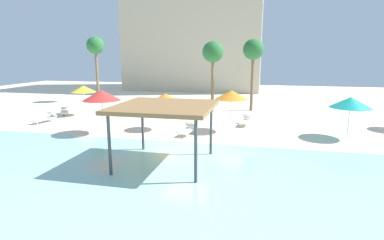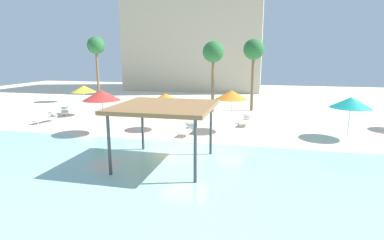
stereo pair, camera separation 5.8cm
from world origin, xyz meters
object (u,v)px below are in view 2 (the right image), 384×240
palm_tree_2 (96,47)px  beach_umbrella_orange_0 (232,95)px  lounge_chair_0 (65,111)px  lounge_chair_3 (46,118)px  palm_tree_0 (254,51)px  lounge_chair_2 (246,121)px  shade_pavilion (164,108)px  palm_tree_1 (213,54)px  beach_umbrella_orange_2 (165,97)px  beach_umbrella_yellow_5 (84,89)px  beach_umbrella_red_4 (102,95)px  beach_umbrella_teal_1 (351,102)px  lounge_chair_1 (188,129)px

palm_tree_2 → beach_umbrella_orange_0: bearing=-33.7°
lounge_chair_0 → lounge_chair_3: same height
palm_tree_0 → lounge_chair_2: bearing=-91.5°
lounge_chair_0 → palm_tree_0: (15.97, 5.77, 5.15)m
shade_pavilion → palm_tree_1: size_ratio=0.70×
beach_umbrella_orange_2 → beach_umbrella_yellow_5: beach_umbrella_yellow_5 is taller
lounge_chair_3 → palm_tree_1: size_ratio=0.31×
beach_umbrella_red_4 → lounge_chair_2: (9.04, 4.86, -2.25)m
beach_umbrella_teal_1 → lounge_chair_3: bearing=-179.6°
beach_umbrella_teal_1 → palm_tree_0: 11.22m
shade_pavilion → beach_umbrella_orange_0: bearing=72.0°
lounge_chair_1 → palm_tree_1: palm_tree_1 is taller
lounge_chair_2 → lounge_chair_1: bearing=-35.7°
beach_umbrella_red_4 → beach_umbrella_yellow_5: (-4.79, 5.56, -0.28)m
beach_umbrella_orange_0 → beach_umbrella_red_4: beach_umbrella_red_4 is taller
beach_umbrella_yellow_5 → palm_tree_2: palm_tree_2 is taller
lounge_chair_3 → beach_umbrella_orange_0: bearing=107.0°
palm_tree_1 → beach_umbrella_teal_1: bearing=-36.7°
beach_umbrella_yellow_5 → beach_umbrella_orange_0: bearing=-12.6°
beach_umbrella_red_4 → lounge_chair_0: 8.98m
lounge_chair_1 → lounge_chair_2: (3.60, 3.72, 0.00)m
lounge_chair_0 → palm_tree_2: size_ratio=0.27×
beach_umbrella_yellow_5 → lounge_chair_1: beach_umbrella_yellow_5 is taller
beach_umbrella_red_4 → lounge_chair_3: 7.00m
beach_umbrella_orange_0 → palm_tree_1: size_ratio=0.44×
beach_umbrella_teal_1 → lounge_chair_0: beach_umbrella_teal_1 is taller
beach_umbrella_orange_2 → palm_tree_2: palm_tree_2 is taller
palm_tree_1 → beach_umbrella_yellow_5: bearing=-158.1°
lounge_chair_0 → beach_umbrella_red_4: bearing=17.8°
beach_umbrella_orange_0 → palm_tree_0: size_ratio=0.43×
beach_umbrella_red_4 → palm_tree_2: size_ratio=0.41×
beach_umbrella_orange_0 → beach_umbrella_teal_1: beach_umbrella_orange_0 is taller
beach_umbrella_orange_2 → lounge_chair_2: beach_umbrella_orange_2 is taller
lounge_chair_1 → lounge_chair_0: bearing=-104.8°
lounge_chair_2 → lounge_chair_3: 15.45m
beach_umbrella_red_4 → palm_tree_0: bearing=50.7°
shade_pavilion → lounge_chair_0: shade_pavilion is taller
beach_umbrella_teal_1 → lounge_chair_3: size_ratio=1.31×
beach_umbrella_teal_1 → palm_tree_1: bearing=143.3°
beach_umbrella_teal_1 → palm_tree_0: bearing=125.7°
lounge_chair_2 → lounge_chair_3: size_ratio=0.99×
lounge_chair_2 → lounge_chair_3: same height
beach_umbrella_orange_0 → lounge_chair_1: 3.78m
lounge_chair_1 → lounge_chair_3: 11.71m
shade_pavilion → palm_tree_2: (-13.65, 17.96, 3.30)m
shade_pavilion → lounge_chair_3: 14.02m
beach_umbrella_orange_0 → lounge_chair_3: size_ratio=1.42×
palm_tree_0 → palm_tree_2: 17.24m
palm_tree_0 → palm_tree_1: bearing=-157.5°
lounge_chair_1 → lounge_chair_3: (-11.65, 1.20, 0.00)m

